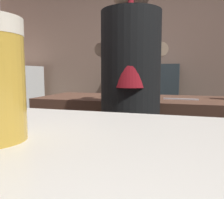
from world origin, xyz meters
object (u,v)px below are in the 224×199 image
Objects in this scene: bottle_hot_sauce at (156,59)px; bottle_soy at (119,59)px; chefs_knife at (181,99)px; bartender at (130,98)px; mixing_bowl at (113,94)px; mini_fridge at (16,107)px.

bottle_soy is at bearing 176.14° from bottle_hot_sauce.
bottle_hot_sauce reaches higher than chefs_knife.
bottle_hot_sauce is at bearing -3.86° from bottle_soy.
bartender is 9.78× the size of mixing_bowl.
mixing_bowl is at bearing -31.44° from mini_fridge.
mixing_bowl is 1.29m from bottle_hot_sauce.
bottle_hot_sauce is (2.08, 0.08, 0.68)m from mini_fridge.
bottle_soy is at bearing 6.46° from bartender.
bartender is 1.85m from bottle_soy.
chefs_knife is at bearing -76.13° from bottle_hot_sauce.
bottle_soy is (-0.54, 1.73, 0.33)m from bartender.
mini_fridge is at bearing -175.93° from bottle_soy.
mini_fridge is at bearing -177.82° from bottle_hot_sauce.
mini_fridge is 7.09× the size of mixing_bowl.
bartender is 1.73m from bottle_hot_sauce.
bottle_hot_sauce is at bearing -9.30° from bartender.
mixing_bowl is at bearing -99.33° from bottle_hot_sauce.
bottle_soy is (-0.29, 1.26, 0.36)m from mixing_bowl.
bottle_soy reaches higher than mixing_bowl.
chefs_knife is at bearing -58.50° from bottle_soy.
chefs_knife is 1.60m from bottle_soy.
bottle_hot_sauce is (-0.32, 1.29, 0.36)m from chefs_knife.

